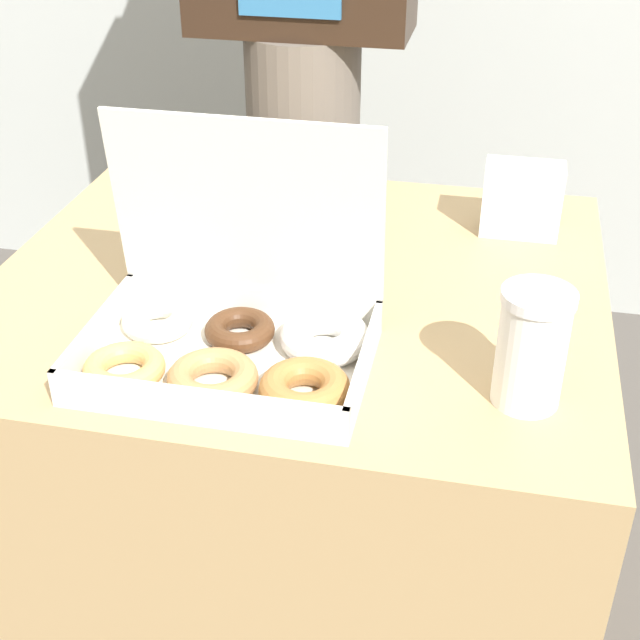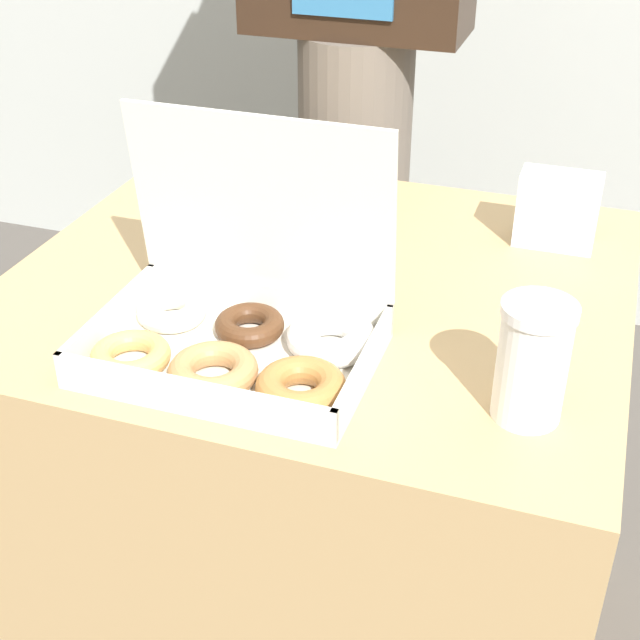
% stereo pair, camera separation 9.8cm
% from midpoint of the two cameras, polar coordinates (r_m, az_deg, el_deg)
% --- Properties ---
extents(ground_plane, '(14.00, 14.00, 0.00)m').
position_cam_midpoint_polar(ground_plane, '(1.74, -2.86, -19.53)').
color(ground_plane, '#4C4742').
extents(table, '(0.85, 0.75, 0.75)m').
position_cam_midpoint_polar(table, '(1.47, -3.24, -10.31)').
color(table, tan).
rests_on(table, ground_plane).
extents(donut_box, '(0.35, 0.25, 0.28)m').
position_cam_midpoint_polar(donut_box, '(1.06, -7.92, -0.91)').
color(donut_box, silver).
rests_on(donut_box, table).
extents(coffee_cup, '(0.08, 0.08, 0.14)m').
position_cam_midpoint_polar(coffee_cup, '(0.98, 10.66, -1.83)').
color(coffee_cup, white).
rests_on(coffee_cup, table).
extents(napkin_holder, '(0.12, 0.06, 0.11)m').
position_cam_midpoint_polar(napkin_holder, '(1.38, 10.81, 7.56)').
color(napkin_holder, silver).
rests_on(napkin_holder, table).
extents(person_customer, '(0.41, 0.23, 1.76)m').
position_cam_midpoint_polar(person_customer, '(1.77, -2.82, 18.68)').
color(person_customer, '#665B51').
rests_on(person_customer, ground_plane).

